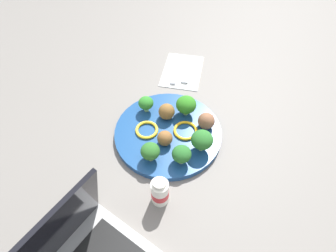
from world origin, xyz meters
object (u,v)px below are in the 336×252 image
at_px(yogurt_bottle, 160,192).
at_px(pepper_ring_mid_right, 185,131).
at_px(broccoli_floret_back_left, 202,140).
at_px(pepper_ring_back_left, 147,130).
at_px(broccoli_floret_mid_left, 150,151).
at_px(broccoli_floret_near_rim, 182,154).
at_px(napkin, 182,71).
at_px(broccoli_floret_front_left, 186,105).
at_px(meatball_near_rim, 167,112).
at_px(meatball_front_left, 167,139).
at_px(knife, 176,70).
at_px(meatball_mid_left, 206,121).
at_px(plate, 168,133).
at_px(broccoli_floret_far_rim, 146,103).
at_px(fork, 187,72).

bearing_deg(yogurt_bottle, pepper_ring_mid_right, 172.26).
height_order(broccoli_floret_back_left, pepper_ring_back_left, broccoli_floret_back_left).
xyz_separation_m(broccoli_floret_mid_left, yogurt_bottle, (0.09, 0.04, -0.01)).
relative_size(broccoli_floret_near_rim, napkin, 0.29).
bearing_deg(broccoli_floret_front_left, pepper_ring_back_left, -48.15).
distance_m(meatball_near_rim, napkin, 0.22).
xyz_separation_m(meatball_front_left, meatball_near_rim, (-0.09, -0.02, 0.00)).
relative_size(meatball_near_rim, knife, 0.30).
height_order(broccoli_floret_back_left, broccoli_floret_near_rim, broccoli_floret_back_left).
xyz_separation_m(meatball_mid_left, pepper_ring_mid_right, (0.03, -0.05, -0.02)).
relative_size(plate, broccoli_floret_far_rim, 6.17).
xyz_separation_m(pepper_ring_back_left, fork, (-0.27, 0.07, -0.01)).
relative_size(meatball_mid_left, pepper_ring_back_left, 0.74).
relative_size(broccoli_floret_far_rim, yogurt_bottle, 0.57).
xyz_separation_m(meatball_mid_left, yogurt_bottle, (0.22, -0.08, -0.00)).
xyz_separation_m(broccoli_floret_front_left, napkin, (-0.19, -0.04, -0.05)).
bearing_deg(broccoli_floret_front_left, fork, -172.93).
bearing_deg(meatball_near_rim, pepper_ring_back_left, -35.88).
bearing_deg(yogurt_bottle, broccoli_floret_front_left, 176.35).
distance_m(broccoli_floret_mid_left, pepper_ring_back_left, 0.09).
distance_m(plate, broccoli_floret_far_rim, 0.10).
height_order(meatball_mid_left, napkin, meatball_mid_left).
bearing_deg(broccoli_floret_near_rim, broccoli_floret_front_left, -174.82).
relative_size(broccoli_floret_mid_left, meatball_near_rim, 1.11).
height_order(broccoli_floret_front_left, pepper_ring_back_left, broccoli_floret_front_left).
bearing_deg(broccoli_floret_near_rim, meatball_mid_left, 159.20).
height_order(broccoli_floret_mid_left, meatball_mid_left, broccoli_floret_mid_left).
xyz_separation_m(broccoli_floret_far_rim, meatball_mid_left, (0.03, 0.17, -0.01)).
bearing_deg(knife, pepper_ring_mid_right, 15.40).
xyz_separation_m(broccoli_floret_mid_left, broccoli_floret_front_left, (-0.16, 0.06, 0.00)).
distance_m(plate, fork, 0.26).
relative_size(broccoli_floret_front_left, fork, 0.47).
bearing_deg(pepper_ring_back_left, yogurt_bottle, 23.03).
height_order(pepper_ring_back_left, napkin, pepper_ring_back_left).
bearing_deg(yogurt_bottle, broccoli_floret_far_rim, -159.28).
bearing_deg(meatball_front_left, pepper_ring_back_left, -116.15).
xyz_separation_m(broccoli_floret_mid_left, knife, (-0.35, 0.00, -0.04)).
bearing_deg(plate, fork, 177.28).
height_order(plate, broccoli_floret_mid_left, broccoli_floret_mid_left).
bearing_deg(napkin, broccoli_floret_back_left, 17.64).
distance_m(broccoli_floret_far_rim, pepper_ring_back_left, 0.08).
bearing_deg(napkin, meatball_mid_left, 23.54).
xyz_separation_m(meatball_near_rim, yogurt_bottle, (0.23, 0.03, -0.00)).
bearing_deg(broccoli_floret_mid_left, broccoli_floret_front_left, 159.78).
xyz_separation_m(broccoli_floret_far_rim, meatball_near_rim, (0.01, 0.06, -0.01)).
distance_m(plate, napkin, 0.26).
bearing_deg(meatball_front_left, broccoli_floret_front_left, 164.34).
distance_m(meatball_front_left, knife, 0.30).
height_order(pepper_ring_back_left, pepper_ring_mid_right, same).
distance_m(broccoli_floret_back_left, meatball_near_rim, 0.14).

